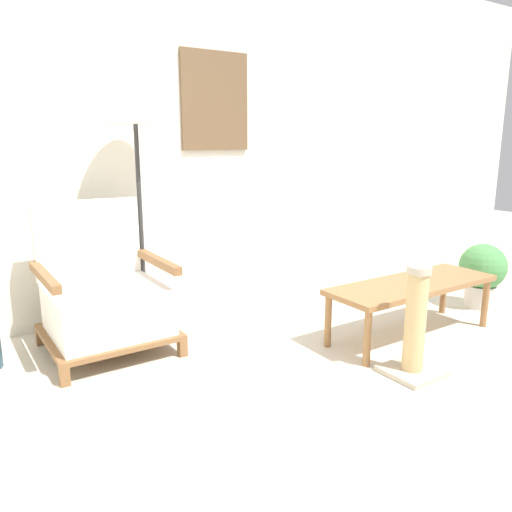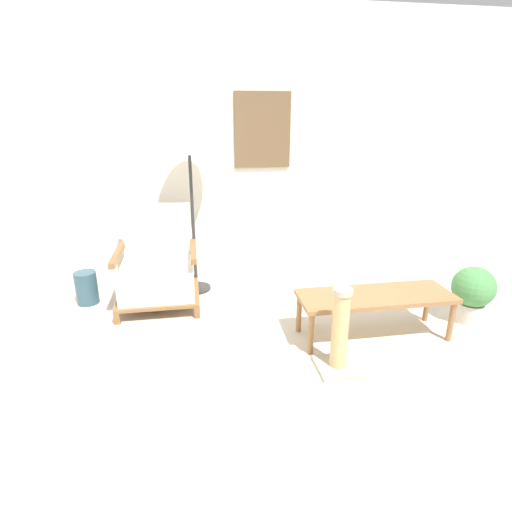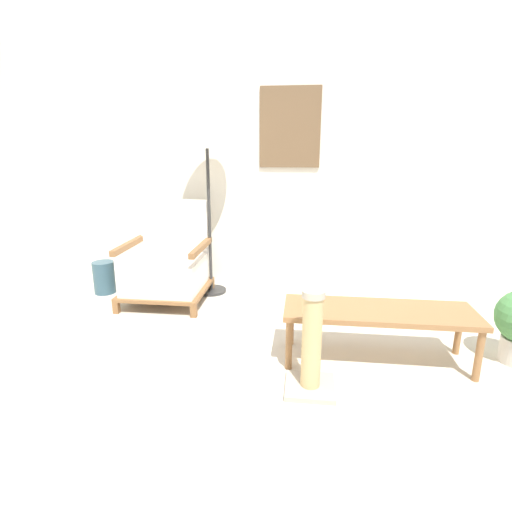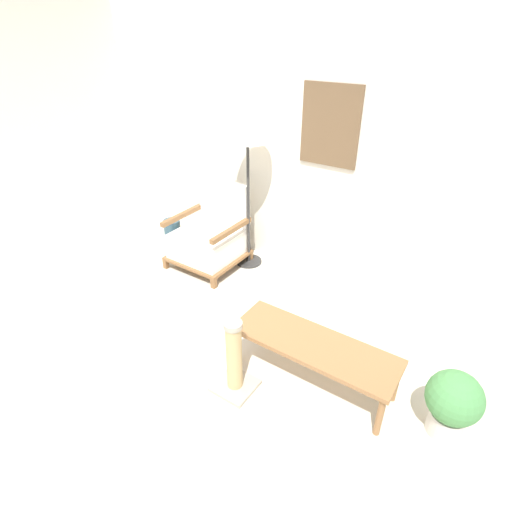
{
  "view_description": "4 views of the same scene",
  "coord_description": "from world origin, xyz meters",
  "px_view_note": "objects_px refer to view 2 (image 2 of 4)",
  "views": [
    {
      "loc": [
        -1.76,
        -1.37,
        1.27
      ],
      "look_at": [
        -0.07,
        1.19,
        0.55
      ],
      "focal_mm": 35.0,
      "sensor_mm": 36.0,
      "label": 1
    },
    {
      "loc": [
        -0.59,
        -1.99,
        1.7
      ],
      "look_at": [
        -0.07,
        1.19,
        0.55
      ],
      "focal_mm": 28.0,
      "sensor_mm": 36.0,
      "label": 2
    },
    {
      "loc": [
        0.3,
        -1.8,
        1.38
      ],
      "look_at": [
        -0.07,
        1.19,
        0.55
      ],
      "focal_mm": 28.0,
      "sensor_mm": 36.0,
      "label": 3
    },
    {
      "loc": [
        1.65,
        -1.35,
        2.35
      ],
      "look_at": [
        -0.07,
        1.19,
        0.55
      ],
      "focal_mm": 28.0,
      "sensor_mm": 36.0,
      "label": 4
    }
  ],
  "objects_px": {
    "vase": "(87,288)",
    "floor_lamp": "(189,144)",
    "scratching_post": "(339,337)",
    "potted_plant": "(473,291)",
    "coffee_table": "(375,299)",
    "armchair": "(158,271)"
  },
  "relations": [
    {
      "from": "vase",
      "to": "scratching_post",
      "type": "height_order",
      "value": "scratching_post"
    },
    {
      "from": "coffee_table",
      "to": "scratching_post",
      "type": "bearing_deg",
      "value": -138.76
    },
    {
      "from": "coffee_table",
      "to": "floor_lamp",
      "type": "bearing_deg",
      "value": 140.19
    },
    {
      "from": "armchair",
      "to": "floor_lamp",
      "type": "relative_size",
      "value": 0.54
    },
    {
      "from": "potted_plant",
      "to": "scratching_post",
      "type": "xyz_separation_m",
      "value": [
        -1.36,
        -0.48,
        -0.03
      ]
    },
    {
      "from": "armchair",
      "to": "coffee_table",
      "type": "relative_size",
      "value": 0.74
    },
    {
      "from": "coffee_table",
      "to": "potted_plant",
      "type": "relative_size",
      "value": 2.45
    },
    {
      "from": "floor_lamp",
      "to": "potted_plant",
      "type": "height_order",
      "value": "floor_lamp"
    },
    {
      "from": "floor_lamp",
      "to": "scratching_post",
      "type": "height_order",
      "value": "floor_lamp"
    },
    {
      "from": "armchair",
      "to": "potted_plant",
      "type": "xyz_separation_m",
      "value": [
        2.66,
        -0.81,
        -0.04
      ]
    },
    {
      "from": "coffee_table",
      "to": "potted_plant",
      "type": "height_order",
      "value": "potted_plant"
    },
    {
      "from": "armchair",
      "to": "scratching_post",
      "type": "relative_size",
      "value": 1.45
    },
    {
      "from": "armchair",
      "to": "potted_plant",
      "type": "distance_m",
      "value": 2.78
    },
    {
      "from": "potted_plant",
      "to": "coffee_table",
      "type": "bearing_deg",
      "value": -173.95
    },
    {
      "from": "coffee_table",
      "to": "scratching_post",
      "type": "distance_m",
      "value": 0.58
    },
    {
      "from": "floor_lamp",
      "to": "scratching_post",
      "type": "distance_m",
      "value": 2.16
    },
    {
      "from": "floor_lamp",
      "to": "vase",
      "type": "distance_m",
      "value": 1.65
    },
    {
      "from": "armchair",
      "to": "vase",
      "type": "distance_m",
      "value": 0.71
    },
    {
      "from": "scratching_post",
      "to": "vase",
      "type": "bearing_deg",
      "value": 144.97
    },
    {
      "from": "vase",
      "to": "floor_lamp",
      "type": "bearing_deg",
      "value": 8.23
    },
    {
      "from": "floor_lamp",
      "to": "armchair",
      "type": "bearing_deg",
      "value": -144.53
    },
    {
      "from": "potted_plant",
      "to": "floor_lamp",
      "type": "bearing_deg",
      "value": 155.5
    }
  ]
}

